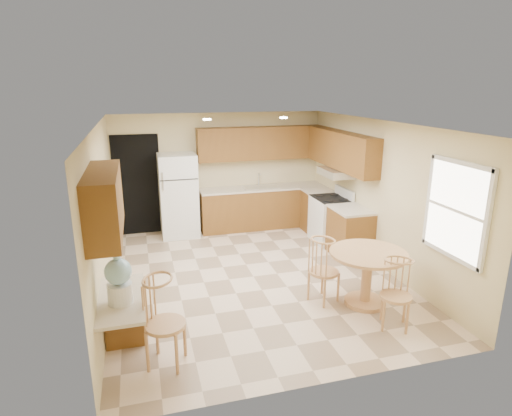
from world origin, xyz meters
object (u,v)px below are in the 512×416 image
object	(u,v)px
refrigerator	(178,195)
chair_table_a	(327,266)
dining_table	(367,270)
chair_desk	(165,318)
water_crock	(119,280)
chair_table_b	(401,291)
stove	(330,219)

from	to	relation	value
refrigerator	chair_table_a	world-z (taller)	refrigerator
dining_table	chair_desk	world-z (taller)	chair_desk
refrigerator	dining_table	world-z (taller)	refrigerator
chair_desk	water_crock	xyz separation A→B (m)	(-0.45, 0.23, 0.40)
chair_table_a	chair_desk	size ratio (longest dim) A/B	0.92
chair_table_b	dining_table	bearing A→B (deg)	-58.26
dining_table	chair_table_b	xyz separation A→B (m)	(0.05, -0.74, 0.04)
dining_table	chair_desk	distance (m)	2.96
chair_table_b	chair_desk	world-z (taller)	chair_desk
refrigerator	dining_table	bearing A→B (deg)	-58.57
refrigerator	chair_table_a	distance (m)	3.96
chair_desk	water_crock	bearing A→B (deg)	-95.09
chair_table_b	chair_table_a	bearing A→B (deg)	-28.32
dining_table	chair_table_a	bearing A→B (deg)	163.99
refrigerator	dining_table	xyz separation A→B (m)	(2.27, -3.71, -0.33)
stove	refrigerator	bearing A→B (deg)	157.01
water_crock	refrigerator	bearing A→B (deg)	76.04
chair_table_a	water_crock	distance (m)	2.88
chair_table_a	chair_table_b	distance (m)	1.08
refrigerator	stove	size ratio (longest dim) A/B	1.58
stove	chair_table_b	size ratio (longest dim) A/B	1.18
chair_desk	refrigerator	bearing A→B (deg)	-166.17
refrigerator	stove	world-z (taller)	refrigerator
dining_table	chair_table_a	world-z (taller)	chair_table_a
refrigerator	chair_table_a	size ratio (longest dim) A/B	1.78
chair_table_a	stove	bearing A→B (deg)	128.80
refrigerator	chair_table_b	world-z (taller)	refrigerator
refrigerator	chair_desk	xyz separation A→B (m)	(-0.60, -4.45, -0.22)
dining_table	water_crock	bearing A→B (deg)	-171.30
dining_table	chair_desk	xyz separation A→B (m)	(-2.87, -0.73, 0.11)
stove	dining_table	xyz separation A→B (m)	(-0.61, -2.49, 0.06)
chair_table_a	refrigerator	bearing A→B (deg)	-179.09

